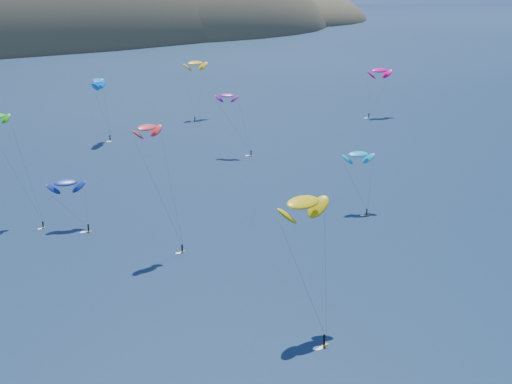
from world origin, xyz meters
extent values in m
ellipsoid|color=#3D3526|center=(180.00, 540.00, -9.36)|extent=(320.00, 220.00, 156.00)
ellipsoid|color=#3D3526|center=(300.00, 580.00, -5.04)|extent=(240.00, 180.00, 84.00)
cube|color=orange|center=(-7.85, 30.70, 0.04)|extent=(1.69, 0.75, 0.09)
cylinder|color=black|center=(-7.85, 30.70, 1.07)|extent=(0.38, 0.38, 1.74)
sphere|color=#8C6047|center=(-7.85, 30.70, 2.08)|extent=(0.29, 0.29, 0.29)
ellipsoid|color=gold|center=(-6.26, 39.80, 20.96)|extent=(10.63, 6.29, 5.57)
cube|color=orange|center=(-32.89, 105.50, 0.03)|extent=(1.27, 0.89, 0.07)
cylinder|color=black|center=(-32.89, 105.50, 0.81)|extent=(0.29, 0.29, 1.33)
sphere|color=#8C6047|center=(-32.89, 105.50, 1.59)|extent=(0.22, 0.22, 0.22)
cube|color=orange|center=(7.66, 177.04, 0.04)|extent=(1.28, 1.55, 0.09)
cylinder|color=black|center=(7.66, 177.04, 1.03)|extent=(0.37, 0.37, 1.69)
sphere|color=#8C6047|center=(7.66, 177.04, 2.01)|extent=(0.28, 0.28, 0.28)
ellipsoid|color=#0178E9|center=(5.87, 180.01, 19.94)|extent=(9.17, 10.42, 5.35)
cube|color=orange|center=(36.02, 75.11, 0.04)|extent=(1.33, 0.77, 0.07)
cylinder|color=black|center=(36.02, 75.11, 0.84)|extent=(0.30, 0.30, 1.36)
sphere|color=#8C6047|center=(36.02, 75.11, 1.63)|extent=(0.23, 0.23, 0.23)
ellipsoid|color=#088DBC|center=(37.24, 80.86, 13.59)|extent=(8.39, 5.89, 4.26)
cube|color=orange|center=(39.10, 136.14, 0.04)|extent=(1.41, 1.20, 0.08)
cylinder|color=black|center=(39.10, 136.14, 0.95)|extent=(0.34, 0.34, 1.54)
sphere|color=#8C6047|center=(39.10, 136.14, 1.84)|extent=(0.26, 0.26, 0.26)
ellipsoid|color=#811287|center=(34.35, 142.73, 18.39)|extent=(7.53, 6.78, 3.89)
cube|color=orange|center=(106.29, 162.07, 0.04)|extent=(1.58, 0.69, 0.08)
cylinder|color=black|center=(106.29, 162.07, 1.00)|extent=(0.36, 0.36, 1.64)
sphere|color=#8C6047|center=(106.29, 162.07, 1.95)|extent=(0.27, 0.27, 0.27)
ellipsoid|color=#D40074|center=(112.76, 164.89, 17.51)|extent=(10.87, 6.36, 5.71)
cube|color=orange|center=(-11.38, 76.74, 0.04)|extent=(1.41, 0.76, 0.07)
cylinder|color=black|center=(-11.38, 76.74, 0.88)|extent=(0.32, 0.32, 1.44)
sphere|color=#8C6047|center=(-11.38, 76.74, 1.72)|extent=(0.24, 0.24, 0.24)
ellipsoid|color=red|center=(-15.85, 82.03, 26.00)|extent=(7.43, 4.96, 3.80)
cube|color=orange|center=(-24.72, 97.91, 0.04)|extent=(1.53, 0.71, 0.08)
cylinder|color=black|center=(-24.72, 97.91, 0.97)|extent=(0.35, 0.35, 1.58)
sphere|color=#8C6047|center=(-24.72, 97.91, 1.88)|extent=(0.26, 0.26, 0.26)
ellipsoid|color=navy|center=(-27.29, 104.16, 10.25)|extent=(8.70, 5.31, 4.53)
cube|color=orange|center=(45.58, 190.42, 0.04)|extent=(1.39, 0.45, 0.08)
cylinder|color=black|center=(45.58, 190.42, 0.91)|extent=(0.32, 0.32, 1.48)
sphere|color=#8C6047|center=(45.58, 190.42, 1.76)|extent=(0.25, 0.25, 0.25)
ellipsoid|color=gold|center=(50.23, 198.50, 20.63)|extent=(9.73, 4.78, 5.35)
camera|label=1|loc=(-66.98, -49.85, 57.88)|focal=50.00mm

